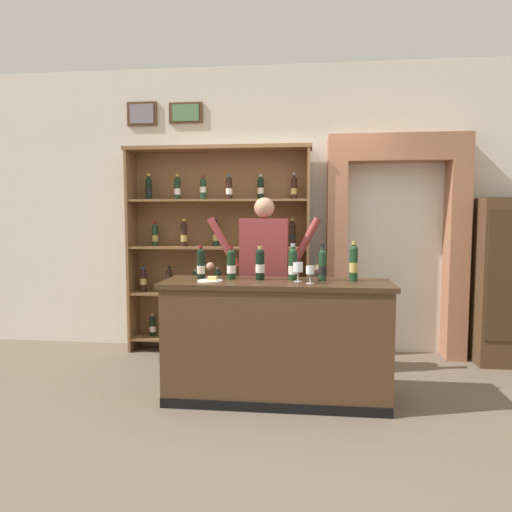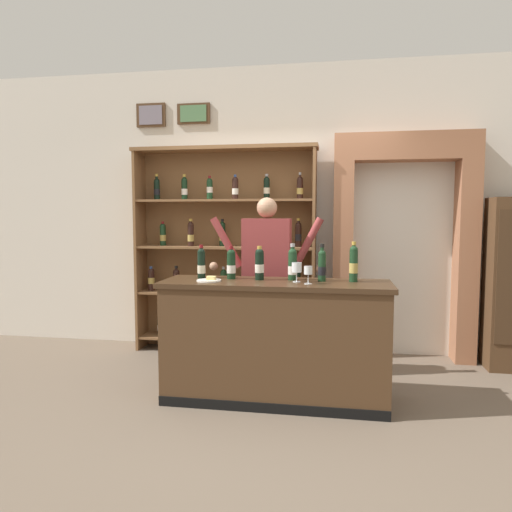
% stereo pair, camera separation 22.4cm
% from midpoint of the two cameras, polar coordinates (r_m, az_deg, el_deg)
% --- Properties ---
extents(ground_plane, '(14.00, 14.00, 0.02)m').
position_cam_midpoint_polar(ground_plane, '(4.14, -1.01, -16.90)').
color(ground_plane, '#6B5B4C').
extents(back_wall, '(12.00, 0.19, 3.19)m').
position_cam_midpoint_polar(back_wall, '(5.45, 1.17, 5.59)').
color(back_wall, silver).
rests_on(back_wall, ground).
extents(wine_shelf, '(2.05, 0.34, 2.27)m').
position_cam_midpoint_polar(wine_shelf, '(5.30, -5.67, 1.28)').
color(wine_shelf, brown).
rests_on(wine_shelf, ground).
extents(archway_doorway, '(1.46, 0.45, 2.38)m').
position_cam_midpoint_polar(archway_doorway, '(5.35, 15.15, 2.54)').
color(archway_doorway, '#9E6647').
rests_on(archway_doorway, ground).
extents(tasting_counter, '(1.87, 0.59, 0.99)m').
position_cam_midpoint_polar(tasting_counter, '(3.97, 0.82, -10.19)').
color(tasting_counter, '#4C331E').
rests_on(tasting_counter, ground).
extents(shopkeeper, '(1.10, 0.22, 1.70)m').
position_cam_midpoint_polar(shopkeeper, '(4.47, -0.44, -1.16)').
color(shopkeeper, '#2D3347').
rests_on(shopkeeper, ground).
extents(tasting_bottle_rosso, '(0.07, 0.07, 0.29)m').
position_cam_midpoint_polar(tasting_bottle_rosso, '(4.06, -8.20, -0.90)').
color(tasting_bottle_rosso, black).
rests_on(tasting_bottle_rosso, tasting_counter).
extents(tasting_bottle_prosecco, '(0.07, 0.07, 0.28)m').
position_cam_midpoint_polar(tasting_bottle_prosecco, '(4.00, -4.58, -0.96)').
color(tasting_bottle_prosecco, black).
rests_on(tasting_bottle_prosecco, tasting_counter).
extents(tasting_bottle_super_tuscan, '(0.08, 0.08, 0.28)m').
position_cam_midpoint_polar(tasting_bottle_super_tuscan, '(3.94, -1.13, -0.93)').
color(tasting_bottle_super_tuscan, black).
rests_on(tasting_bottle_super_tuscan, tasting_counter).
extents(tasting_bottle_grappa, '(0.08, 0.08, 0.30)m').
position_cam_midpoint_polar(tasting_bottle_grappa, '(3.95, 2.85, -0.91)').
color(tasting_bottle_grappa, '#19381E').
rests_on(tasting_bottle_grappa, tasting_counter).
extents(tasting_bottle_vin_santo, '(0.07, 0.07, 0.31)m').
position_cam_midpoint_polar(tasting_bottle_vin_santo, '(3.91, 6.39, -1.03)').
color(tasting_bottle_vin_santo, '#19381E').
rests_on(tasting_bottle_vin_santo, tasting_counter).
extents(tasting_bottle_brunello, '(0.07, 0.07, 0.33)m').
position_cam_midpoint_polar(tasting_bottle_brunello, '(3.93, 10.08, -0.79)').
color(tasting_bottle_brunello, '#19381E').
rests_on(tasting_bottle_brunello, tasting_counter).
extents(wine_glass_center, '(0.08, 0.08, 0.16)m').
position_cam_midpoint_polar(wine_glass_center, '(3.83, 3.41, -1.47)').
color(wine_glass_center, silver).
rests_on(wine_glass_center, tasting_counter).
extents(wine_glass_spare, '(0.07, 0.07, 0.14)m').
position_cam_midpoint_polar(wine_glass_spare, '(3.74, 4.83, -1.83)').
color(wine_glass_spare, silver).
rests_on(wine_glass_spare, tasting_counter).
extents(cheese_plate, '(0.20, 0.20, 0.04)m').
position_cam_midpoint_polar(cheese_plate, '(3.88, -7.17, -2.93)').
color(cheese_plate, white).
rests_on(cheese_plate, tasting_counter).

